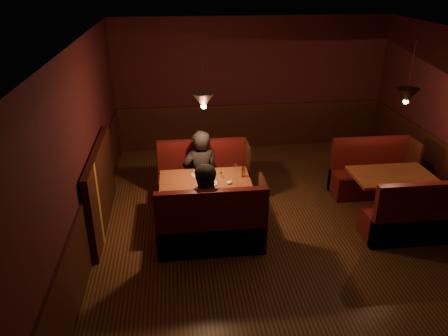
{
  "coord_description": "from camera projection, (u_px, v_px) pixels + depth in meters",
  "views": [
    {
      "loc": [
        -1.7,
        -5.89,
        3.8
      ],
      "look_at": [
        -0.98,
        0.26,
        0.95
      ],
      "focal_mm": 35.0,
      "sensor_mm": 36.0,
      "label": 1
    }
  ],
  "objects": [
    {
      "name": "diner_b",
      "position": [
        209.0,
        196.0,
        6.24
      ],
      "size": [
        0.99,
        0.9,
        1.66
      ],
      "primitive_type": "imported",
      "rotation": [
        0.0,
        0.0,
        0.42
      ],
      "color": "black",
      "rests_on": "ground"
    },
    {
      "name": "main_bench_far",
      "position": [
        204.0,
        181.0,
        7.77
      ],
      "size": [
        1.57,
        0.56,
        1.07
      ],
      "color": "#400B0D",
      "rests_on": "ground"
    },
    {
      "name": "second_bench_far",
      "position": [
        371.0,
        176.0,
        7.98
      ],
      "size": [
        1.44,
        0.54,
        1.03
      ],
      "color": "#400B0D",
      "rests_on": "ground"
    },
    {
      "name": "main_bench_near",
      "position": [
        212.0,
        230.0,
        6.31
      ],
      "size": [
        1.57,
        0.56,
        1.07
      ],
      "color": "#400B0D",
      "rests_on": "ground"
    },
    {
      "name": "main_table",
      "position": [
        206.0,
        190.0,
        6.94
      ],
      "size": [
        1.42,
        0.86,
        1.0
      ],
      "color": "brown",
      "rests_on": "ground"
    },
    {
      "name": "second_bench_near",
      "position": [
        414.0,
        221.0,
        6.57
      ],
      "size": [
        1.44,
        0.54,
        1.03
      ],
      "color": "#400B0D",
      "rests_on": "ground"
    },
    {
      "name": "second_table",
      "position": [
        391.0,
        185.0,
        7.18
      ],
      "size": [
        1.31,
        0.83,
        0.74
      ],
      "color": "brown",
      "rests_on": "ground"
    },
    {
      "name": "diner_a",
      "position": [
        200.0,
        159.0,
        7.36
      ],
      "size": [
        0.69,
        0.52,
        1.72
      ],
      "primitive_type": "imported",
      "rotation": [
        0.0,
        0.0,
        3.32
      ],
      "color": "black",
      "rests_on": "ground"
    },
    {
      "name": "room",
      "position": [
        272.0,
        166.0,
        6.65
      ],
      "size": [
        6.02,
        7.02,
        2.92
      ],
      "color": "#351F11",
      "rests_on": "ground"
    }
  ]
}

